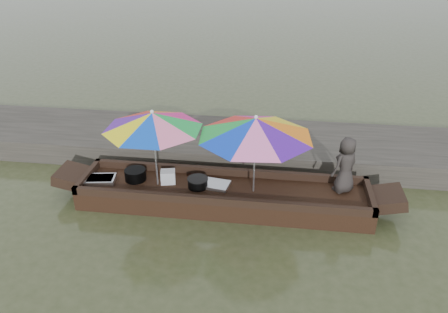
# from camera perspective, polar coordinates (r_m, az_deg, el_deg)

# --- Properties ---
(water) EXTENTS (80.00, 80.00, 0.00)m
(water) POSITION_cam_1_polar(r_m,az_deg,el_deg) (8.61, -0.09, -6.23)
(water) COLOR #363D20
(water) RESTS_ON ground
(dock) EXTENTS (22.00, 2.20, 0.50)m
(dock) POSITION_cam_1_polar(r_m,az_deg,el_deg) (10.38, 1.56, 1.60)
(dock) COLOR #2D2B26
(dock) RESTS_ON ground
(boat_hull) EXTENTS (5.57, 1.20, 0.35)m
(boat_hull) POSITION_cam_1_polar(r_m,az_deg,el_deg) (8.51, -0.09, -5.25)
(boat_hull) COLOR black
(boat_hull) RESTS_ON water
(cooking_pot) EXTENTS (0.42, 0.42, 0.22)m
(cooking_pot) POSITION_cam_1_polar(r_m,az_deg,el_deg) (8.84, -11.50, -2.34)
(cooking_pot) COLOR black
(cooking_pot) RESTS_ON boat_hull
(tray_crayfish) EXTENTS (0.62, 0.48, 0.09)m
(tray_crayfish) POSITION_cam_1_polar(r_m,az_deg,el_deg) (8.97, -15.81, -2.92)
(tray_crayfish) COLOR silver
(tray_crayfish) RESTS_ON boat_hull
(tray_scallop) EXTENTS (0.62, 0.48, 0.06)m
(tray_scallop) POSITION_cam_1_polar(r_m,az_deg,el_deg) (8.50, -1.24, -3.66)
(tray_scallop) COLOR silver
(tray_scallop) RESTS_ON boat_hull
(charcoal_grill) EXTENTS (0.38, 0.38, 0.18)m
(charcoal_grill) POSITION_cam_1_polar(r_m,az_deg,el_deg) (8.44, -3.45, -3.48)
(charcoal_grill) COLOR black
(charcoal_grill) RESTS_ON boat_hull
(supply_bag) EXTENTS (0.32, 0.28, 0.26)m
(supply_bag) POSITION_cam_1_polar(r_m,az_deg,el_deg) (8.63, -7.32, -2.64)
(supply_bag) COLOR silver
(supply_bag) RESTS_ON boat_hull
(vendor) EXTENTS (0.65, 0.62, 1.11)m
(vendor) POSITION_cam_1_polar(r_m,az_deg,el_deg) (8.40, 15.59, -1.07)
(vendor) COLOR #2C2826
(vendor) RESTS_ON boat_hull
(umbrella_bow) EXTENTS (2.43, 2.43, 1.55)m
(umbrella_bow) POSITION_cam_1_polar(r_m,az_deg,el_deg) (8.30, -9.01, 1.01)
(umbrella_bow) COLOR #E51479
(umbrella_bow) RESTS_ON boat_hull
(umbrella_stern) EXTENTS (2.67, 2.67, 1.55)m
(umbrella_stern) POSITION_cam_1_polar(r_m,az_deg,el_deg) (7.99, 4.02, 0.21)
(umbrella_stern) COLOR orange
(umbrella_stern) RESTS_ON boat_hull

